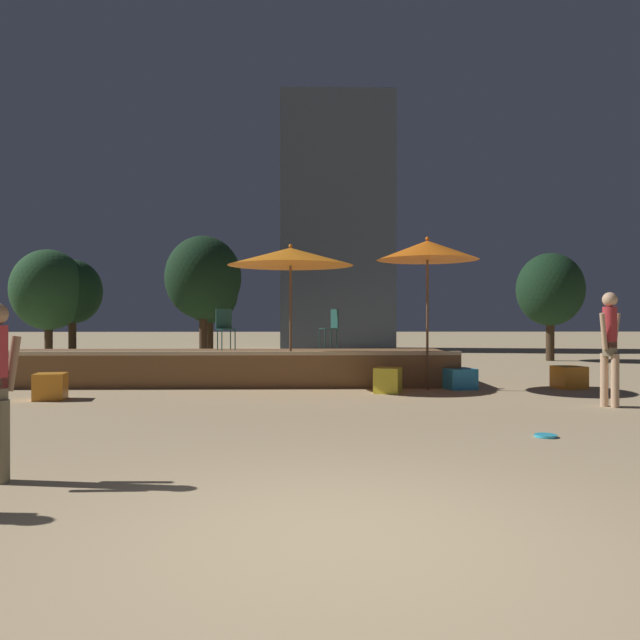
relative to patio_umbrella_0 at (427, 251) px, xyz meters
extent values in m
plane|color=tan|center=(-2.24, -8.55, -2.86)|extent=(120.00, 120.00, 0.00)
cube|color=brown|center=(-4.42, 1.59, -2.51)|extent=(10.35, 2.76, 0.70)
cube|color=#CCB793|center=(-4.42, 0.25, -2.12)|extent=(10.35, 0.12, 0.08)
cylinder|color=brown|center=(0.00, 0.00, -1.52)|extent=(0.05, 0.05, 2.66)
cone|color=orange|center=(0.00, 0.00, 0.01)|extent=(2.09, 2.09, 0.40)
sphere|color=orange|center=(0.00, 0.00, 0.25)|extent=(0.08, 0.08, 0.08)
cylinder|color=brown|center=(-2.82, 0.48, -1.56)|extent=(0.05, 0.05, 2.58)
cone|color=orange|center=(-2.82, 0.48, -0.09)|extent=(2.66, 2.66, 0.38)
sphere|color=orange|center=(-2.82, 0.48, 0.14)|extent=(0.08, 0.08, 0.08)
cube|color=orange|center=(3.02, 0.20, -2.63)|extent=(0.65, 0.65, 0.46)
cube|color=#2D9EDB|center=(0.68, 0.14, -2.64)|extent=(0.72, 0.72, 0.42)
cube|color=orange|center=(-7.10, -1.42, -2.62)|extent=(0.60, 0.60, 0.48)
cube|color=yellow|center=(-0.89, -0.55, -2.61)|extent=(0.62, 0.62, 0.50)
cylinder|color=tan|center=(2.48, -2.46, -2.41)|extent=(0.13, 0.13, 0.88)
cylinder|color=tan|center=(2.59, -2.61, -2.41)|extent=(0.13, 0.13, 0.88)
cylinder|color=#72664C|center=(2.54, -2.54, -1.89)|extent=(0.23, 0.23, 0.24)
cylinder|color=#B22D33|center=(2.54, -2.54, -1.53)|extent=(0.23, 0.23, 0.68)
cylinder|color=tan|center=(2.38, -2.64, -1.60)|extent=(0.19, 0.17, 0.61)
cylinder|color=tan|center=(2.69, -2.43, -1.60)|extent=(0.23, 0.19, 0.60)
sphere|color=tan|center=(2.54, -2.54, -1.08)|extent=(0.24, 0.24, 0.24)
cylinder|color=#72664C|center=(-5.21, -7.10, -2.48)|extent=(0.13, 0.13, 0.74)
cylinder|color=#997051|center=(-5.19, -6.93, -1.80)|extent=(0.15, 0.18, 0.51)
cylinder|color=#1E4C47|center=(-4.31, 0.72, -1.85)|extent=(0.02, 0.02, 0.45)
cylinder|color=#1E4C47|center=(-4.04, 0.85, -1.85)|extent=(0.02, 0.02, 0.45)
cylinder|color=#1E4C47|center=(-4.44, 0.99, -1.85)|extent=(0.02, 0.02, 0.45)
cylinder|color=#1E4C47|center=(-4.17, 1.12, -1.85)|extent=(0.02, 0.02, 0.45)
cylinder|color=#1E4C47|center=(-4.24, 0.92, -1.63)|extent=(0.40, 0.40, 0.02)
cube|color=#1E4C47|center=(-4.31, 1.07, -1.40)|extent=(0.34, 0.19, 0.45)
cylinder|color=#1E4C47|center=(-2.18, 1.78, -1.85)|extent=(0.02, 0.02, 0.45)
cylinder|color=#1E4C47|center=(-2.06, 1.50, -1.85)|extent=(0.02, 0.02, 0.45)
cylinder|color=#1E4C47|center=(-1.90, 1.90, -1.85)|extent=(0.02, 0.02, 0.45)
cylinder|color=#1E4C47|center=(-1.78, 1.63, -1.85)|extent=(0.02, 0.02, 0.45)
cylinder|color=#1E4C47|center=(-1.98, 1.70, -1.63)|extent=(0.40, 0.40, 0.02)
cube|color=#1E4C47|center=(-1.83, 1.77, -1.40)|extent=(0.17, 0.34, 0.45)
cylinder|color=#33B2D8|center=(0.48, -5.09, -2.84)|extent=(0.27, 0.27, 0.03)
cylinder|color=#3D2B1C|center=(5.86, 8.41, -2.14)|extent=(0.28, 0.28, 1.42)
ellipsoid|color=black|center=(5.86, 8.41, -0.41)|extent=(2.26, 2.26, 2.49)
cylinder|color=#3D2B1C|center=(-6.08, 10.42, -2.12)|extent=(0.28, 0.28, 1.47)
ellipsoid|color=black|center=(-6.08, 10.42, -0.43)|extent=(2.11, 2.11, 2.32)
cylinder|color=#3D2B1C|center=(-6.05, 8.84, -2.01)|extent=(0.28, 0.28, 1.68)
ellipsoid|color=black|center=(-6.05, 8.84, 0.00)|extent=(2.61, 2.61, 2.88)
cylinder|color=#3D2B1C|center=(-11.11, 10.38, -2.12)|extent=(0.28, 0.28, 1.47)
ellipsoid|color=black|center=(-11.11, 10.38, -0.42)|extent=(2.15, 2.15, 2.37)
cylinder|color=#3D2B1C|center=(-11.78, 9.89, -2.21)|extent=(0.28, 0.28, 1.29)
ellipsoid|color=#1E4223|center=(-11.78, 9.89, -0.38)|extent=(2.64, 2.64, 2.90)
cube|color=#4C5666|center=(-1.10, 16.09, 2.87)|extent=(5.05, 3.75, 11.45)
camera|label=1|loc=(-2.48, -12.73, -1.37)|focal=35.00mm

